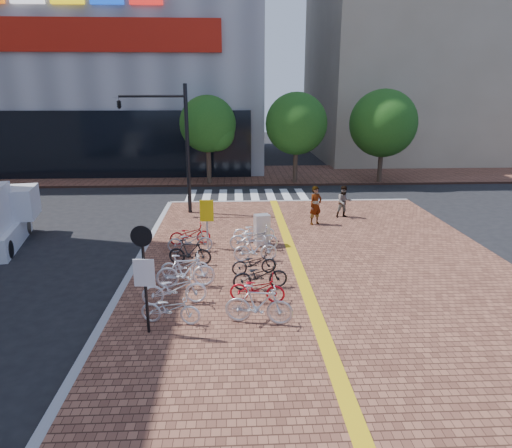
{
  "coord_description": "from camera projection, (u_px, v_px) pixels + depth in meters",
  "views": [
    {
      "loc": [
        -0.29,
        -13.94,
        6.34
      ],
      "look_at": [
        0.56,
        3.26,
        1.3
      ],
      "focal_mm": 32.0,
      "sensor_mm": 36.0,
      "label": 1
    }
  ],
  "objects": [
    {
      "name": "yellow_sign",
      "position": [
        207.0,
        215.0,
        18.26
      ],
      "size": [
        0.55,
        0.12,
        2.03
      ],
      "color": "#B7B7BC",
      "rests_on": "sidewalk"
    },
    {
      "name": "bike_9",
      "position": [
        260.0,
        275.0,
        14.71
      ],
      "size": [
        1.87,
        0.87,
        0.94
      ],
      "primitive_type": "imported",
      "rotation": [
        0.0,
        0.0,
        1.71
      ],
      "color": "black",
      "rests_on": "sidewalk"
    },
    {
      "name": "street_trees",
      "position": [
        312.0,
        125.0,
        30.98
      ],
      "size": [
        16.2,
        4.6,
        6.35
      ],
      "color": "#38281E",
      "rests_on": "far_sidewalk"
    },
    {
      "name": "bike_13",
      "position": [
        254.0,
        231.0,
        19.34
      ],
      "size": [
        1.83,
        0.79,
        0.93
      ],
      "primitive_type": "imported",
      "rotation": [
        0.0,
        0.0,
        1.67
      ],
      "color": "white",
      "rests_on": "sidewalk"
    },
    {
      "name": "bike_2",
      "position": [
        186.0,
        271.0,
        14.77
      ],
      "size": [
        1.96,
        0.75,
        1.15
      ],
      "primitive_type": "imported",
      "rotation": [
        0.0,
        0.0,
        1.68
      ],
      "color": "white",
      "rests_on": "sidewalk"
    },
    {
      "name": "bike_5",
      "position": [
        190.0,
        241.0,
        18.1
      ],
      "size": [
        1.83,
        0.78,
        0.94
      ],
      "primitive_type": "imported",
      "rotation": [
        0.0,
        0.0,
        1.66
      ],
      "color": "#B0AFB4",
      "rests_on": "sidewalk"
    },
    {
      "name": "notice_sign",
      "position": [
        144.0,
        267.0,
        11.61
      ],
      "size": [
        0.55,
        0.14,
        2.98
      ],
      "color": "black",
      "rests_on": "sidewalk"
    },
    {
      "name": "pedestrian_b",
      "position": [
        344.0,
        202.0,
        23.01
      ],
      "size": [
        0.83,
        0.67,
        1.62
      ],
      "primitive_type": "imported",
      "rotation": [
        0.0,
        0.0,
        0.07
      ],
      "color": "#525769",
      "rests_on": "sidewalk"
    },
    {
      "name": "bike_0",
      "position": [
        171.0,
        308.0,
        12.51
      ],
      "size": [
        1.77,
        0.9,
        0.89
      ],
      "primitive_type": "imported",
      "rotation": [
        0.0,
        0.0,
        1.38
      ],
      "color": "silver",
      "rests_on": "sidewalk"
    },
    {
      "name": "bike_8",
      "position": [
        257.0,
        288.0,
        13.8
      ],
      "size": [
        1.76,
        0.85,
        0.89
      ],
      "primitive_type": "imported",
      "rotation": [
        0.0,
        0.0,
        1.41
      ],
      "color": "red",
      "rests_on": "sidewalk"
    },
    {
      "name": "bike_4",
      "position": [
        190.0,
        252.0,
        16.78
      ],
      "size": [
        1.66,
        0.7,
        0.96
      ],
      "primitive_type": "imported",
      "rotation": [
        0.0,
        0.0,
        1.42
      ],
      "color": "black",
      "rests_on": "sidewalk"
    },
    {
      "name": "far_sidewalk",
      "position": [
        238.0,
        175.0,
        35.27
      ],
      "size": [
        70.0,
        8.0,
        0.15
      ],
      "primitive_type": "cube",
      "color": "brown",
      "rests_on": "ground"
    },
    {
      "name": "bike_10",
      "position": [
        254.0,
        263.0,
        15.91
      ],
      "size": [
        1.66,
        0.84,
        0.83
      ],
      "primitive_type": "imported",
      "rotation": [
        0.0,
        0.0,
        1.76
      ],
      "color": "black",
      "rests_on": "sidewalk"
    },
    {
      "name": "bike_7",
      "position": [
        259.0,
        305.0,
        12.47
      ],
      "size": [
        1.96,
        0.89,
        1.14
      ],
      "primitive_type": "imported",
      "rotation": [
        0.0,
        0.0,
        1.37
      ],
      "color": "silver",
      "rests_on": "sidewalk"
    },
    {
      "name": "crosswalk",
      "position": [
        247.0,
        196.0,
        28.6
      ],
      "size": [
        7.5,
        4.0,
        0.01
      ],
      "color": "silver",
      "rests_on": "ground"
    },
    {
      "name": "bike_12",
      "position": [
        254.0,
        238.0,
        18.27
      ],
      "size": [
        1.95,
        0.71,
        1.02
      ],
      "primitive_type": "imported",
      "rotation": [
        0.0,
        0.0,
        1.59
      ],
      "color": "silver",
      "rests_on": "sidewalk"
    },
    {
      "name": "pedestrian_a",
      "position": [
        316.0,
        205.0,
        21.76
      ],
      "size": [
        0.81,
        0.71,
        1.86
      ],
      "primitive_type": "imported",
      "rotation": [
        0.0,
        0.0,
        0.5
      ],
      "color": "gray",
      "rests_on": "sidewalk"
    },
    {
      "name": "bike_3",
      "position": [
        185.0,
        265.0,
        15.64
      ],
      "size": [
        1.65,
        0.6,
        0.86
      ],
      "primitive_type": "imported",
      "rotation": [
        0.0,
        0.0,
        1.59
      ],
      "color": "white",
      "rests_on": "sidewalk"
    },
    {
      "name": "kerb_north",
      "position": [
        290.0,
        202.0,
        26.78
      ],
      "size": [
        14.0,
        0.25,
        0.15
      ],
      "primitive_type": "cube",
      "color": "gray",
      "rests_on": "ground"
    },
    {
      "name": "bike_6",
      "position": [
        190.0,
        234.0,
        19.01
      ],
      "size": [
        1.76,
        0.87,
        0.88
      ],
      "primitive_type": "imported",
      "rotation": [
        0.0,
        0.0,
        1.75
      ],
      "color": "red",
      "rests_on": "sidewalk"
    },
    {
      "name": "bike_11",
      "position": [
        255.0,
        249.0,
        17.08
      ],
      "size": [
        1.69,
        0.61,
        0.99
      ],
      "primitive_type": "imported",
      "rotation": [
        0.0,
        0.0,
        1.66
      ],
      "color": "silver",
      "rests_on": "sidewalk"
    },
    {
      "name": "ground",
      "position": [
        244.0,
        289.0,
        15.16
      ],
      "size": [
        120.0,
        120.0,
        0.0
      ],
      "primitive_type": "plane",
      "color": "black",
      "rests_on": "ground"
    },
    {
      "name": "kerb_west",
      "position": [
        70.0,
        383.0,
        10.15
      ],
      "size": [
        0.25,
        34.0,
        0.15
      ],
      "primitive_type": "cube",
      "color": "gray",
      "rests_on": "ground"
    },
    {
      "name": "bike_1",
      "position": [
        174.0,
        288.0,
        13.63
      ],
      "size": [
        1.99,
        0.88,
        1.01
      ],
      "primitive_type": "imported",
      "rotation": [
        0.0,
        0.0,
        1.68
      ],
      "color": "white",
      "rests_on": "sidewalk"
    },
    {
      "name": "sidewalk",
      "position": [
        380.0,
        374.0,
        10.48
      ],
      "size": [
        14.0,
        34.0,
        0.15
      ],
      "primitive_type": "cube",
      "color": "brown",
      "rests_on": "ground"
    },
    {
      "name": "tactile_strip",
      "position": [
        337.0,
        372.0,
        10.41
      ],
      "size": [
        0.4,
        34.0,
        0.01
      ],
      "primitive_type": "cube",
      "color": "gold",
      "rests_on": "sidewalk"
    },
    {
      "name": "building_beige",
      "position": [
        421.0,
        62.0,
        44.16
      ],
      "size": [
        20.0,
        18.0,
        18.0
      ],
      "primitive_type": "cube",
      "color": "gray",
      "rests_on": "ground"
    },
    {
      "name": "traffic_light_pole",
      "position": [
        156.0,
        126.0,
        22.84
      ],
      "size": [
        3.51,
        1.35,
        6.54
      ],
      "color": "black",
      "rests_on": "sidewalk"
    },
    {
      "name": "department_store",
      "position": [
        57.0,
        3.0,
        41.11
      ],
      "size": [
        36.0,
        24.27,
        28.0
      ],
      "color": "gray",
      "rests_on": "ground"
    },
    {
      "name": "utility_box",
      "position": [
        262.0,
        230.0,
        18.86
      ],
      "size": [
        0.7,
        0.58,
        1.31
      ],
      "primitive_type": "cube",
      "rotation": [
        0.0,
        0.0,
        0.27
      ],
      "color": "silver",
      "rests_on": "sidewalk"
    }
  ]
}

